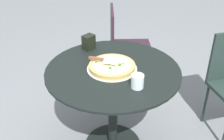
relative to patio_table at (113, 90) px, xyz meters
The scene contains 6 objects.
patio_table is the anchor object (origin of this frame).
pizza_on_tray 0.20m from the patio_table, 44.15° to the left, with size 0.36×0.36×0.06m.
pizza_server 0.26m from the patio_table, 70.63° to the left, with size 0.10×0.22×0.02m.
drinking_cup 0.36m from the patio_table, 143.78° to the right, with size 0.08×0.08×0.09m, color silver.
napkin_dispenser 0.45m from the patio_table, 32.62° to the left, with size 0.09×0.07×0.12m, color black.
patio_chair_far 0.91m from the patio_table, ahead, with size 0.45×0.45×0.89m.
Camera 1 is at (-1.70, -0.04, 1.77)m, focal length 44.62 mm.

